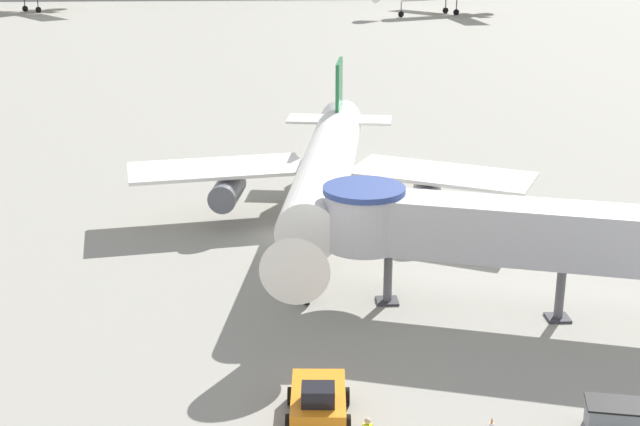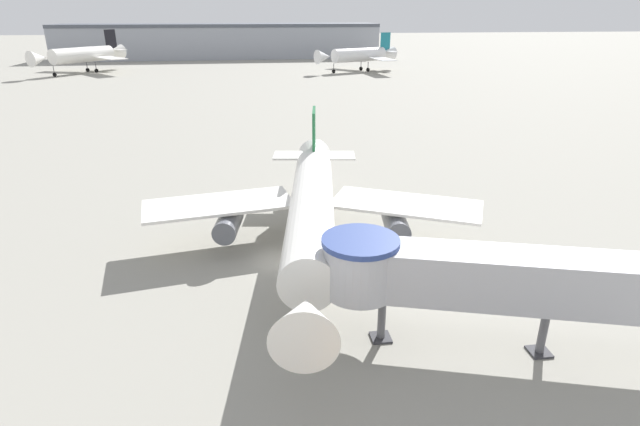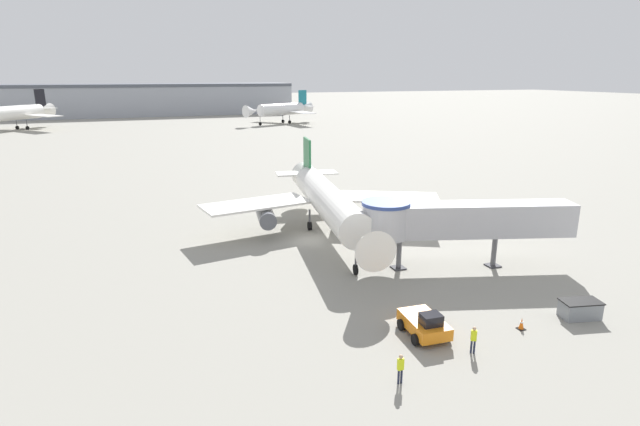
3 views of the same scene
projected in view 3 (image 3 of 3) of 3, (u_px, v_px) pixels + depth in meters
name	position (u px, v px, depth m)	size (l,w,h in m)	color
ground_plane	(310.00, 240.00, 50.88)	(800.00, 800.00, 0.00)	gray
main_airplane	(327.00, 200.00, 51.67)	(26.08, 30.04, 8.80)	white
jet_bridge	(452.00, 219.00, 42.58)	(17.94, 7.98, 6.05)	#B7B7BC
pushback_tug_orange	(425.00, 324.00, 32.12)	(2.67, 3.82, 1.86)	orange
service_container_gray	(580.00, 309.00, 34.54)	(2.95, 2.00, 1.26)	gray
traffic_cone_apron_front	(521.00, 324.00, 33.03)	(0.49, 0.49, 0.80)	black
traffic_cone_starboard_wing	(413.00, 225.00, 54.96)	(0.42, 0.42, 0.69)	black
ground_crew_marshaller	(474.00, 338.00, 30.02)	(0.39, 0.34, 1.76)	#1E2338
ground_crew_wing_walker	(400.00, 367.00, 27.05)	(0.34, 0.23, 1.76)	#1E2338
background_jet_teal_tail	(282.00, 109.00, 169.47)	(27.10, 26.98, 10.96)	white
background_jet_black_tail	(15.00, 113.00, 149.04)	(26.45, 27.38, 11.81)	white
terminal_building	(143.00, 100.00, 203.50)	(120.37, 21.53, 12.56)	#999EA8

